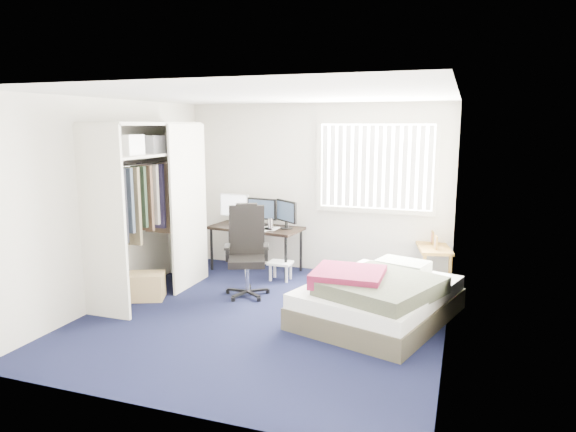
# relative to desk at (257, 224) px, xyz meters

# --- Properties ---
(ground) EXTENTS (4.20, 4.20, 0.00)m
(ground) POSITION_rel_desk_xyz_m (0.82, -1.76, -0.72)
(ground) COLOR black
(ground) RESTS_ON ground
(room_shell) EXTENTS (4.20, 4.20, 4.20)m
(room_shell) POSITION_rel_desk_xyz_m (0.82, -1.76, 0.79)
(room_shell) COLOR silver
(room_shell) RESTS_ON ground
(window_assembly) EXTENTS (1.72, 0.09, 1.32)m
(window_assembly) POSITION_rel_desk_xyz_m (1.72, 0.29, 0.88)
(window_assembly) COLOR white
(window_assembly) RESTS_ON ground
(closet) EXTENTS (0.64, 1.84, 2.22)m
(closet) POSITION_rel_desk_xyz_m (-0.85, -1.49, 0.63)
(closet) COLOR beige
(closet) RESTS_ON ground
(desk) EXTENTS (1.44, 0.79, 1.14)m
(desk) POSITION_rel_desk_xyz_m (0.00, 0.00, 0.00)
(desk) COLOR black
(desk) RESTS_ON ground
(office_chair) EXTENTS (0.72, 0.72, 1.18)m
(office_chair) POSITION_rel_desk_xyz_m (0.30, -1.06, -0.27)
(office_chair) COLOR black
(office_chair) RESTS_ON ground
(footstool) EXTENTS (0.33, 0.26, 0.27)m
(footstool) POSITION_rel_desk_xyz_m (0.51, -0.36, -0.51)
(footstool) COLOR white
(footstool) RESTS_ON ground
(nightstand) EXTENTS (0.57, 0.88, 0.74)m
(nightstand) POSITION_rel_desk_xyz_m (2.57, 0.09, -0.23)
(nightstand) COLOR brown
(nightstand) RESTS_ON ground
(bed) EXTENTS (1.88, 2.19, 0.62)m
(bed) POSITION_rel_desk_xyz_m (2.07, -1.42, -0.45)
(bed) COLOR #403B2E
(bed) RESTS_ON ground
(pine_box) EXTENTS (0.54, 0.48, 0.34)m
(pine_box) POSITION_rel_desk_xyz_m (-0.83, -1.68, -0.55)
(pine_box) COLOR tan
(pine_box) RESTS_ON ground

